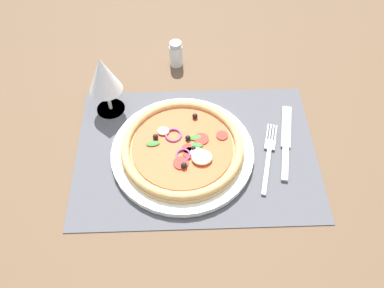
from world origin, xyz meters
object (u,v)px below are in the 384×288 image
at_px(plate, 183,152).
at_px(pepper_shaker, 176,54).
at_px(pizza, 183,147).
at_px(fork, 269,154).
at_px(knife, 286,140).
at_px(wine_glass, 103,76).

distance_m(plate, pepper_shaker, 0.28).
bearing_deg(pizza, plate, 152.10).
bearing_deg(fork, pepper_shaker, 47.55).
xyz_separation_m(knife, wine_glass, (-0.38, 0.11, 0.10)).
distance_m(fork, pepper_shaker, 0.35).
bearing_deg(knife, pepper_shaker, 53.54).
bearing_deg(wine_glass, knife, -15.87).
height_order(knife, pepper_shaker, pepper_shaker).
xyz_separation_m(pizza, pepper_shaker, (-0.01, 0.28, 0.00)).
bearing_deg(fork, plate, 102.31).
bearing_deg(fork, wine_glass, 81.65).
bearing_deg(plate, pepper_shaker, 92.13).
xyz_separation_m(wine_glass, pepper_shaker, (0.15, 0.15, -0.07)).
bearing_deg(wine_glass, pizza, -40.04).
relative_size(knife, pepper_shaker, 2.97).
bearing_deg(plate, knife, 7.00).
distance_m(pizza, pepper_shaker, 0.28).
distance_m(pizza, wine_glass, 0.22).
relative_size(plate, pepper_shaker, 4.39).
relative_size(wine_glass, pepper_shaker, 2.22).
height_order(knife, wine_glass, wine_glass).
bearing_deg(knife, fork, 140.14).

